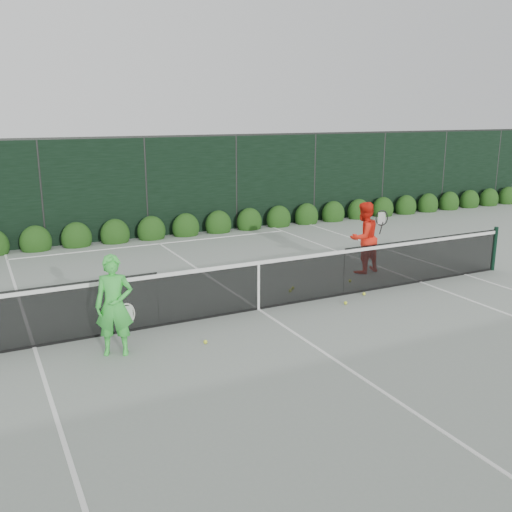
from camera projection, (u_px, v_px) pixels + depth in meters
name	position (u px, v px, depth m)	size (l,w,h in m)	color
ground	(258.00, 310.00, 11.10)	(80.00, 80.00, 0.00)	gray
tennis_net	(257.00, 284.00, 10.96)	(12.90, 0.10, 1.07)	black
player_woman	(114.00, 306.00, 8.89)	(0.70, 0.58, 1.62)	#3ED446
player_man	(364.00, 238.00, 13.49)	(0.96, 0.79, 1.70)	#FD2615
court_lines	(258.00, 309.00, 11.10)	(11.03, 23.83, 0.01)	white
windscreen_fence	(342.00, 268.00, 8.39)	(32.00, 21.07, 3.06)	black
hedge_row	(151.00, 231.00, 17.24)	(31.66, 0.65, 0.94)	#173A10
tennis_balls	(312.00, 298.00, 11.70)	(4.30, 2.01, 0.07)	#DFEE35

